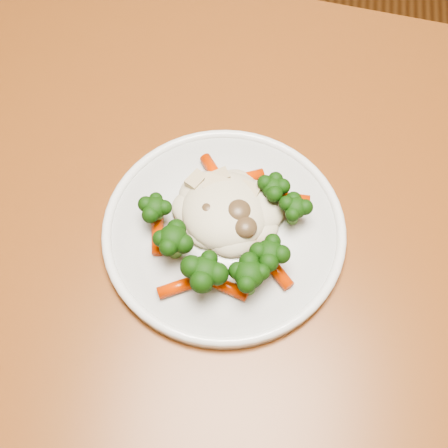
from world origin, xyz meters
TOP-DOWN VIEW (x-y plane):
  - dining_table at (0.16, -0.00)m, footprint 1.37×0.99m
  - plate at (0.16, 0.05)m, footprint 0.25×0.25m
  - meal at (0.16, 0.04)m, footprint 0.17×0.17m

SIDE VIEW (x-z plane):
  - dining_table at x=0.16m, z-range 0.28..1.03m
  - plate at x=0.16m, z-range 0.75..0.76m
  - meal at x=0.16m, z-range 0.76..0.80m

